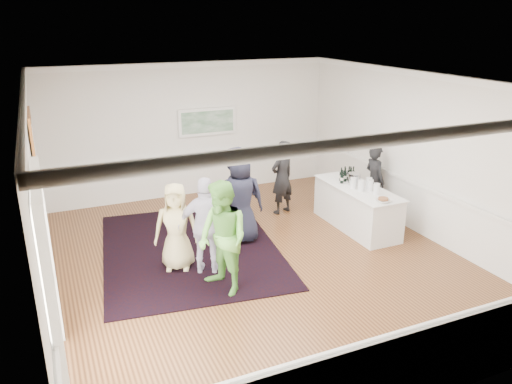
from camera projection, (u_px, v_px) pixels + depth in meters
name	position (u px, v px, depth m)	size (l,w,h in m)	color
floor	(258.00, 260.00, 9.05)	(8.00, 8.00, 0.00)	brown
ceiling	(259.00, 80.00, 7.99)	(7.00, 8.00, 0.02)	white
wall_left	(37.00, 204.00, 7.20)	(0.02, 8.00, 3.20)	white
wall_right	(420.00, 154.00, 9.84)	(0.02, 8.00, 3.20)	white
wall_back	(191.00, 130.00, 11.98)	(7.00, 0.02, 3.20)	white
wall_front	(418.00, 283.00, 5.06)	(7.00, 0.02, 3.20)	white
wainscoting	(258.00, 234.00, 8.88)	(7.00, 8.00, 1.00)	white
mirror	(37.00, 167.00, 8.27)	(0.05, 1.25, 1.85)	#BE7238
doorway	(48.00, 273.00, 5.63)	(0.10, 1.78, 2.56)	white
landscape_painting	(207.00, 122.00, 12.02)	(1.44, 0.06, 0.66)	white
area_rug	(190.00, 249.00, 9.46)	(3.17, 4.16, 0.02)	black
serving_table	(357.00, 207.00, 10.31)	(0.83, 2.19, 0.88)	white
bartender	(374.00, 181.00, 10.85)	(0.58, 0.38, 1.59)	black
guest_tan	(176.00, 227.00, 8.50)	(0.76, 0.49, 1.55)	#CDBC80
guest_green	(223.00, 239.00, 7.72)	(0.89, 0.69, 1.83)	#66B548
guest_lilac	(207.00, 226.00, 8.34)	(1.00, 0.42, 1.70)	silver
guest_dark_a	(236.00, 189.00, 10.08)	(1.12, 0.65, 1.74)	#1D1F31
guest_dark_b	(282.00, 177.00, 10.98)	(0.60, 0.40, 1.65)	black
guest_navy	(241.00, 198.00, 9.54)	(0.87, 0.57, 1.78)	#1D1F31
wine_bottles	(347.00, 174.00, 10.52)	(0.42, 0.26, 0.31)	black
juice_pitchers	(366.00, 185.00, 9.92)	(0.40, 0.62, 0.24)	#61B340
ice_bucket	(354.00, 179.00, 10.28)	(0.26, 0.26, 0.24)	silver
nut_bowl	(383.00, 200.00, 9.34)	(0.27, 0.27, 0.08)	white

